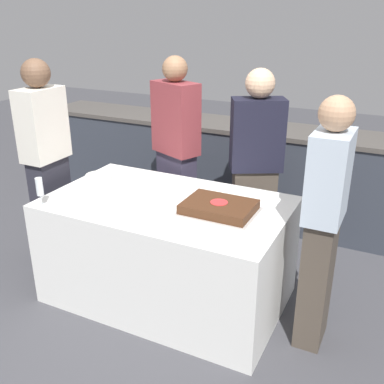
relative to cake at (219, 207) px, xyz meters
The scene contains 11 objects.
ground_plane 0.86m from the cake, behind, with size 14.00×14.00×0.00m, color #424247.
back_counter 1.64m from the cake, 103.65° to the left, with size 4.40×0.58×0.92m.
dining_table 0.55m from the cake, behind, with size 1.60×0.96×0.74m.
cake is the anchor object (origin of this frame).
plate_stack 1.01m from the cake, behind, with size 0.19×0.19×0.06m.
wine_glass 1.16m from the cake, 159.00° to the right, with size 0.06×0.06×0.19m.
side_plate_near_cake 0.32m from the cake, 102.73° to the left, with size 0.20×0.20×0.00m.
person_cutting_cake 0.71m from the cake, 90.00° to the left, with size 0.43×0.36×1.55m.
person_seated_left 1.40m from the cake, behind, with size 0.20×0.34×1.62m.
person_seated_right 0.64m from the cake, ahead, with size 0.20×0.33×1.53m.
person_standing_back 0.98m from the cake, 133.92° to the left, with size 0.44×0.34×1.61m.
Camera 1 is at (1.36, -2.39, 1.93)m, focal length 42.00 mm.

